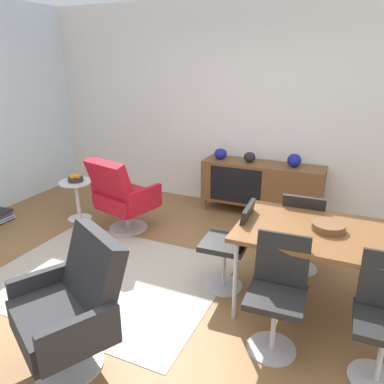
# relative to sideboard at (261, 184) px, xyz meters

# --- Properties ---
(ground_plane) EXTENTS (8.32, 8.32, 0.00)m
(ground_plane) POSITION_rel_sideboard_xyz_m (-0.28, -2.30, -0.44)
(ground_plane) COLOR olive
(wall_back) EXTENTS (6.80, 0.12, 2.80)m
(wall_back) POSITION_rel_sideboard_xyz_m (-0.28, 0.30, 0.96)
(wall_back) COLOR white
(wall_back) RESTS_ON ground_plane
(sideboard) EXTENTS (1.60, 0.45, 0.72)m
(sideboard) POSITION_rel_sideboard_xyz_m (0.00, 0.00, 0.00)
(sideboard) COLOR brown
(sideboard) RESTS_ON ground_plane
(vase_cobalt) EXTENTS (0.18, 0.18, 0.17)m
(vase_cobalt) POSITION_rel_sideboard_xyz_m (0.41, 0.00, 0.37)
(vase_cobalt) COLOR navy
(vase_cobalt) RESTS_ON sideboard
(vase_sculptural_dark) EXTENTS (0.16, 0.16, 0.14)m
(vase_sculptural_dark) POSITION_rel_sideboard_xyz_m (-0.18, 0.00, 0.35)
(vase_sculptural_dark) COLOR black
(vase_sculptural_dark) RESTS_ON sideboard
(vase_ceramic_small) EXTENTS (0.18, 0.18, 0.14)m
(vase_ceramic_small) POSITION_rel_sideboard_xyz_m (-0.60, 0.00, 0.35)
(vase_ceramic_small) COLOR navy
(vase_ceramic_small) RESTS_ON sideboard
(dining_table) EXTENTS (1.60, 0.90, 0.74)m
(dining_table) POSITION_rel_sideboard_xyz_m (1.09, -1.87, 0.26)
(dining_table) COLOR brown
(dining_table) RESTS_ON ground_plane
(wooden_bowl_on_table) EXTENTS (0.26, 0.26, 0.06)m
(wooden_bowl_on_table) POSITION_rel_sideboard_xyz_m (0.99, -1.85, 0.33)
(wooden_bowl_on_table) COLOR brown
(wooden_bowl_on_table) RESTS_ON dining_table
(dining_chair_back_left) EXTENTS (0.41, 0.44, 0.86)m
(dining_chair_back_left) POSITION_rel_sideboard_xyz_m (0.74, -1.31, 0.03)
(dining_chair_back_left) COLOR black
(dining_chair_back_left) RESTS_ON ground_plane
(dining_chair_front_left) EXTENTS (0.42, 0.44, 0.86)m
(dining_chair_front_left) POSITION_rel_sideboard_xyz_m (0.73, -2.43, 0.03)
(dining_chair_front_left) COLOR black
(dining_chair_front_left) RESTS_ON ground_plane
(dining_chair_near_window) EXTENTS (0.44, 0.42, 0.86)m
(dining_chair_near_window) POSITION_rel_sideboard_xyz_m (0.20, -1.87, 0.03)
(dining_chair_near_window) COLOR black
(dining_chair_near_window) RESTS_ON ground_plane
(lounge_chair_red) EXTENTS (0.82, 0.78, 0.95)m
(lounge_chair_red) POSITION_rel_sideboard_xyz_m (-1.42, -1.21, 0.03)
(lounge_chair_red) COLOR red
(lounge_chair_red) RESTS_ON ground_plane
(armchair_black_shell) EXTENTS (0.88, 0.87, 0.95)m
(armchair_black_shell) POSITION_rel_sideboard_xyz_m (-0.49, -3.17, 0.03)
(armchair_black_shell) COLOR #262628
(armchair_black_shell) RESTS_ON ground_plane
(side_table_round) EXTENTS (0.44, 0.44, 0.52)m
(side_table_round) POSITION_rel_sideboard_xyz_m (-2.18, -1.14, -0.12)
(side_table_round) COLOR white
(side_table_round) RESTS_ON ground_plane
(fruit_bowl) EXTENTS (0.20, 0.20, 0.11)m
(fruit_bowl) POSITION_rel_sideboard_xyz_m (-2.18, -1.15, 0.12)
(fruit_bowl) COLOR #262628
(fruit_bowl) RESTS_ON side_table_round
(area_rug) EXTENTS (2.20, 1.70, 0.01)m
(area_rug) POSITION_rel_sideboard_xyz_m (-0.96, -2.19, -0.44)
(area_rug) COLOR #B7AD99
(area_rug) RESTS_ON ground_plane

